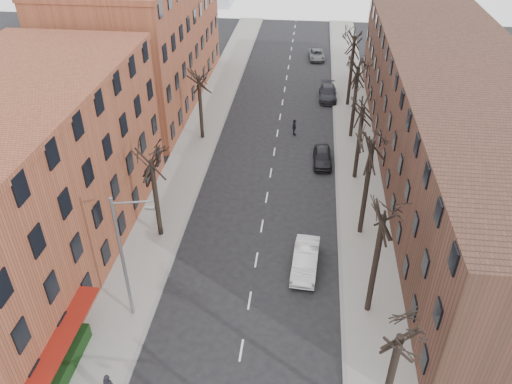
% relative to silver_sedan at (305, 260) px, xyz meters
% --- Properties ---
extents(sidewalk_left, '(4.00, 90.00, 0.15)m').
position_rel_silver_sedan_xyz_m(sidewalk_left, '(-11.51, 19.50, -0.72)').
color(sidewalk_left, gray).
rests_on(sidewalk_left, ground).
extents(sidewalk_right, '(4.00, 90.00, 0.15)m').
position_rel_silver_sedan_xyz_m(sidewalk_right, '(4.49, 19.50, -0.72)').
color(sidewalk_right, gray).
rests_on(sidewalk_right, ground).
extents(building_left_near, '(12.00, 26.00, 12.00)m').
position_rel_silver_sedan_xyz_m(building_left_near, '(-19.51, -0.50, 5.20)').
color(building_left_near, brown).
rests_on(building_left_near, ground).
extents(building_left_far, '(12.00, 28.00, 14.00)m').
position_rel_silver_sedan_xyz_m(building_left_far, '(-19.51, 28.50, 6.20)').
color(building_left_far, brown).
rests_on(building_left_far, ground).
extents(building_right, '(12.00, 50.00, 10.00)m').
position_rel_silver_sedan_xyz_m(building_right, '(12.49, 14.50, 4.20)').
color(building_right, '#4B2C23').
rests_on(building_right, ground).
extents(awning_left, '(1.20, 7.00, 0.15)m').
position_rel_silver_sedan_xyz_m(awning_left, '(-12.91, -9.50, -0.80)').
color(awning_left, maroon).
rests_on(awning_left, ground).
extents(hedge, '(0.80, 6.00, 1.00)m').
position_rel_silver_sedan_xyz_m(hedge, '(-13.01, -10.50, -0.15)').
color(hedge, black).
rests_on(hedge, sidewalk_left).
extents(tree_right_b, '(5.20, 5.20, 10.80)m').
position_rel_silver_sedan_xyz_m(tree_right_b, '(4.09, -3.50, -0.80)').
color(tree_right_b, black).
rests_on(tree_right_b, ground).
extents(tree_right_c, '(5.20, 5.20, 11.60)m').
position_rel_silver_sedan_xyz_m(tree_right_c, '(4.09, 4.50, -0.80)').
color(tree_right_c, black).
rests_on(tree_right_c, ground).
extents(tree_right_d, '(5.20, 5.20, 10.00)m').
position_rel_silver_sedan_xyz_m(tree_right_d, '(4.09, 12.50, -0.80)').
color(tree_right_d, black).
rests_on(tree_right_d, ground).
extents(tree_right_e, '(5.20, 5.20, 10.80)m').
position_rel_silver_sedan_xyz_m(tree_right_e, '(4.09, 20.50, -0.80)').
color(tree_right_e, black).
rests_on(tree_right_e, ground).
extents(tree_right_f, '(5.20, 5.20, 11.60)m').
position_rel_silver_sedan_xyz_m(tree_right_f, '(4.09, 28.50, -0.80)').
color(tree_right_f, black).
rests_on(tree_right_f, ground).
extents(tree_left_a, '(5.20, 5.20, 9.50)m').
position_rel_silver_sedan_xyz_m(tree_left_a, '(-11.11, 2.50, -0.80)').
color(tree_left_a, black).
rests_on(tree_left_a, ground).
extents(tree_left_b, '(5.20, 5.20, 9.50)m').
position_rel_silver_sedan_xyz_m(tree_left_b, '(-11.11, 18.50, -0.80)').
color(tree_left_b, black).
rests_on(tree_left_b, ground).
extents(streetlight, '(2.45, 0.22, 9.03)m').
position_rel_silver_sedan_xyz_m(streetlight, '(-10.54, -5.50, 4.22)').
color(streetlight, slate).
rests_on(streetlight, ground).
extents(silver_sedan, '(1.97, 4.92, 1.59)m').
position_rel_silver_sedan_xyz_m(silver_sedan, '(0.00, 0.00, 0.00)').
color(silver_sedan, silver).
rests_on(silver_sedan, ground).
extents(parked_car_near, '(1.83, 4.29, 1.45)m').
position_rel_silver_sedan_xyz_m(parked_car_near, '(1.16, 14.74, -0.07)').
color(parked_car_near, black).
rests_on(parked_car_near, ground).
extents(parked_car_mid, '(2.12, 5.05, 1.46)m').
position_rel_silver_sedan_xyz_m(parked_car_mid, '(1.79, 30.19, -0.07)').
color(parked_car_mid, '#22222A').
rests_on(parked_car_mid, ground).
extents(parked_car_far, '(2.53, 4.73, 1.26)m').
position_rel_silver_sedan_xyz_m(parked_car_far, '(0.29, 44.23, -0.16)').
color(parked_car_far, slate).
rests_on(parked_car_far, ground).
extents(pedestrian_crossing, '(0.61, 1.08, 1.75)m').
position_rel_silver_sedan_xyz_m(pedestrian_crossing, '(-1.77, 20.33, 0.08)').
color(pedestrian_crossing, black).
rests_on(pedestrian_crossing, ground).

